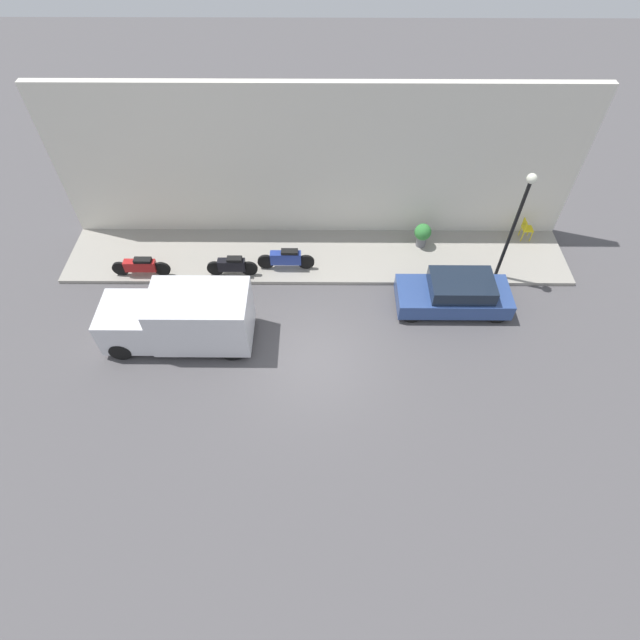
# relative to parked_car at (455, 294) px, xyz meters

# --- Properties ---
(ground_plane) EXTENTS (60.00, 60.00, 0.00)m
(ground_plane) POSITION_rel_parked_car_xyz_m (-2.38, 4.85, -0.64)
(ground_plane) COLOR #514F51
(sidewalk) EXTENTS (2.97, 19.15, 0.14)m
(sidewalk) POSITION_rel_parked_car_xyz_m (2.51, 4.85, -0.57)
(sidewalk) COLOR gray
(sidewalk) RESTS_ON ground_plane
(building_facade) EXTENTS (0.30, 19.15, 6.09)m
(building_facade) POSITION_rel_parked_car_xyz_m (4.14, 4.85, 2.41)
(building_facade) COLOR silver
(building_facade) RESTS_ON ground_plane
(parked_car) EXTENTS (1.63, 3.92, 1.32)m
(parked_car) POSITION_rel_parked_car_xyz_m (0.00, 0.00, 0.00)
(parked_car) COLOR #2D4784
(parked_car) RESTS_ON ground_plane
(delivery_van) EXTENTS (1.85, 4.81, 2.08)m
(delivery_van) POSITION_rel_parked_car_xyz_m (-1.53, 9.23, 0.42)
(delivery_van) COLOR silver
(delivery_van) RESTS_ON ground_plane
(motorcycle_red) EXTENTS (0.30, 2.14, 0.79)m
(motorcycle_red) POSITION_rel_parked_car_xyz_m (1.38, 11.31, -0.06)
(motorcycle_red) COLOR #B21E1E
(motorcycle_red) RESTS_ON sidewalk
(motorcycle_black) EXTENTS (0.30, 1.87, 0.83)m
(motorcycle_black) POSITION_rel_parked_car_xyz_m (1.41, 7.94, -0.04)
(motorcycle_black) COLOR black
(motorcycle_black) RESTS_ON sidewalk
(motorcycle_blue) EXTENTS (0.30, 2.13, 0.88)m
(motorcycle_blue) POSITION_rel_parked_car_xyz_m (1.77, 5.97, -0.02)
(motorcycle_blue) COLOR navy
(motorcycle_blue) RESTS_ON sidewalk
(streetlamp) EXTENTS (0.33, 0.33, 4.38)m
(streetlamp) POSITION_rel_parked_car_xyz_m (1.42, -1.84, 2.38)
(streetlamp) COLOR black
(streetlamp) RESTS_ON sidewalk
(potted_plant) EXTENTS (0.65, 0.65, 0.99)m
(potted_plant) POSITION_rel_parked_car_xyz_m (3.10, 0.75, 0.09)
(potted_plant) COLOR slate
(potted_plant) RESTS_ON sidewalk
(cafe_chair) EXTENTS (0.40, 0.40, 0.88)m
(cafe_chair) POSITION_rel_parked_car_xyz_m (3.54, -3.38, 0.03)
(cafe_chair) COLOR yellow
(cafe_chair) RESTS_ON sidewalk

